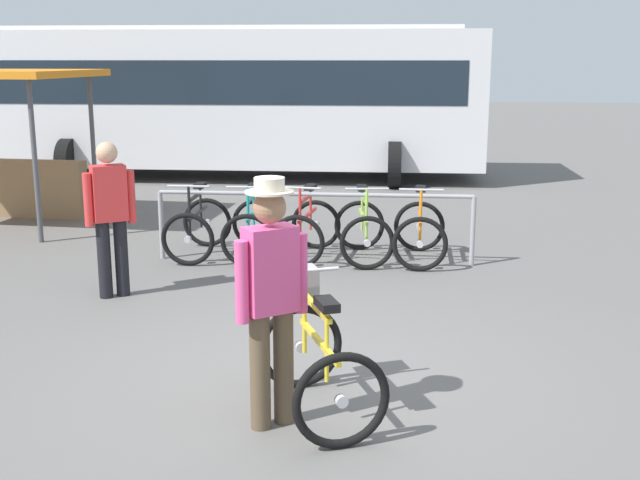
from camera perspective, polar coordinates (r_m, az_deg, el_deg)
The scene contains 11 objects.
ground_plane at distance 6.41m, azimuth -1.21°, elevation -9.81°, with size 80.00×80.00×0.00m, color #605E5B.
bike_rack_rail at distance 9.74m, azimuth -0.41°, elevation 2.33°, with size 3.91×0.10×0.88m.
racked_bike_black at distance 10.23m, azimuth -8.73°, elevation 0.88°, with size 0.68×1.11×0.97m.
racked_bike_teal at distance 10.08m, azimuth -4.87°, elevation 0.81°, with size 0.71×1.13×0.97m.
racked_bike_red at distance 9.98m, azimuth -0.91°, elevation 0.74°, with size 0.80×1.19×0.98m.
racked_bike_lime at distance 9.93m, azimuth 3.11°, elevation 0.66°, with size 0.79×1.17×0.97m.
racked_bike_orange at distance 9.93m, azimuth 7.14°, elevation 0.58°, with size 0.70×1.11×0.97m.
featured_bicycle at distance 5.69m, azimuth -0.31°, elevation -8.00°, with size 1.00×1.26×0.97m.
person_with_featured_bike at distance 5.32m, azimuth -3.53°, elevation -3.82°, with size 0.45×0.37×1.72m.
pedestrian_with_backpack at distance 8.56m, azimuth -14.82°, elevation 2.15°, with size 0.47×0.44×1.64m.
bus_distant at distance 16.93m, azimuth -5.82°, elevation 10.39°, with size 10.02×3.45×3.08m.
Camera 1 is at (0.61, -5.88, 2.48)m, focal length 44.72 mm.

